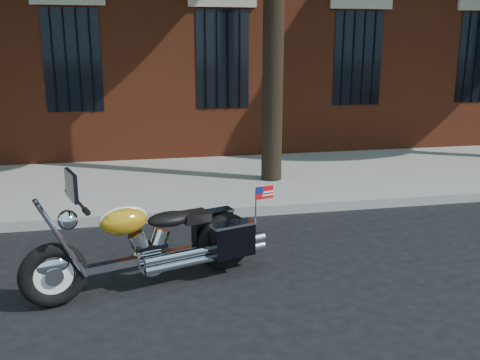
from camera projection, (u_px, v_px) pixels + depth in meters
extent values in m
plane|color=black|center=(291.00, 247.00, 6.84)|extent=(120.00, 120.00, 0.00)
cube|color=gray|center=(265.00, 209.00, 8.13)|extent=(40.00, 0.16, 0.15)
cube|color=gray|center=(240.00, 180.00, 9.91)|extent=(40.00, 3.60, 0.15)
cube|color=black|center=(222.00, 60.00, 11.14)|extent=(1.10, 0.14, 2.00)
cube|color=#B2A893|center=(222.00, 1.00, 10.83)|extent=(1.40, 0.20, 0.22)
cylinder|color=black|center=(223.00, 60.00, 11.06)|extent=(0.04, 0.04, 2.00)
cylinder|color=black|center=(273.00, 45.00, 9.07)|extent=(0.36, 0.36, 5.00)
torus|color=black|center=(53.00, 275.00, 5.20)|extent=(0.68, 0.34, 0.66)
torus|color=black|center=(225.00, 241.00, 6.08)|extent=(0.68, 0.34, 0.66)
cylinder|color=white|center=(53.00, 275.00, 5.20)|extent=(0.49, 0.20, 0.50)
cylinder|color=white|center=(225.00, 241.00, 6.08)|extent=(0.49, 0.20, 0.50)
ellipsoid|color=white|center=(52.00, 266.00, 5.17)|extent=(0.37, 0.23, 0.19)
ellipsoid|color=gold|center=(225.00, 231.00, 6.05)|extent=(0.37, 0.24, 0.19)
cube|color=white|center=(146.00, 259.00, 5.65)|extent=(1.45, 0.54, 0.08)
cylinder|color=white|center=(150.00, 259.00, 5.67)|extent=(0.36, 0.27, 0.32)
cylinder|color=white|center=(200.00, 256.00, 5.75)|extent=(1.21, 0.46, 0.09)
ellipsoid|color=gold|center=(123.00, 221.00, 5.43)|extent=(0.55, 0.42, 0.28)
ellipsoid|color=black|center=(169.00, 219.00, 5.68)|extent=(0.54, 0.41, 0.15)
cube|color=black|center=(212.00, 226.00, 6.26)|extent=(0.50, 0.29, 0.38)
cube|color=black|center=(233.00, 240.00, 5.82)|extent=(0.50, 0.29, 0.38)
cylinder|color=white|center=(77.00, 201.00, 5.15)|extent=(0.27, 0.75, 0.04)
sphere|color=white|center=(68.00, 220.00, 5.15)|extent=(0.25, 0.25, 0.20)
cube|color=black|center=(71.00, 185.00, 5.09)|extent=(0.16, 0.39, 0.28)
cube|color=red|center=(264.00, 193.00, 5.84)|extent=(0.21, 0.08, 0.14)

